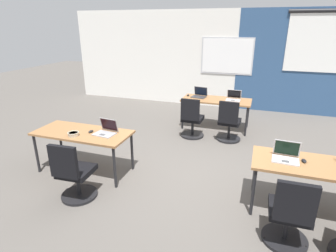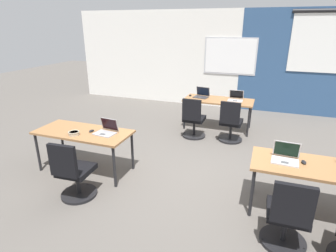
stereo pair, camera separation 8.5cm
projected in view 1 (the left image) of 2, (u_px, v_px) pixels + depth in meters
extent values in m
plane|color=#56514C|center=(193.00, 170.00, 4.77)|extent=(24.00, 24.00, 0.00)
cube|color=silver|center=(229.00, 60.00, 8.01)|extent=(10.00, 0.20, 2.80)
cube|color=#2D4C75|center=(292.00, 63.00, 7.40)|extent=(2.95, 0.01, 2.80)
cube|color=#B7B7BC|center=(227.00, 56.00, 7.88)|extent=(1.48, 0.02, 1.04)
cube|color=white|center=(227.00, 56.00, 7.88)|extent=(1.40, 0.02, 0.96)
cube|color=white|center=(329.00, 44.00, 6.97)|extent=(2.00, 0.02, 1.46)
cylinder|color=black|center=(335.00, 10.00, 6.70)|extent=(2.10, 0.10, 0.10)
cube|color=olive|center=(82.00, 133.00, 4.52)|extent=(1.60, 0.70, 0.04)
cylinder|color=black|center=(37.00, 154.00, 4.60)|extent=(0.04, 0.04, 0.68)
cylinder|color=black|center=(115.00, 168.00, 4.16)|extent=(0.04, 0.04, 0.68)
cylinder|color=black|center=(61.00, 140.00, 5.14)|extent=(0.04, 0.04, 0.68)
cylinder|color=black|center=(132.00, 151.00, 4.69)|extent=(0.04, 0.04, 0.68)
cube|color=olive|center=(318.00, 166.00, 3.46)|extent=(1.60, 0.70, 0.04)
cylinder|color=black|center=(253.00, 192.00, 3.55)|extent=(0.04, 0.04, 0.68)
cylinder|color=black|center=(255.00, 170.00, 4.08)|extent=(0.04, 0.04, 0.68)
cube|color=olive|center=(216.00, 100.00, 6.48)|extent=(1.60, 0.70, 0.04)
cylinder|color=black|center=(183.00, 115.00, 6.56)|extent=(0.04, 0.04, 0.68)
cylinder|color=black|center=(246.00, 122.00, 6.11)|extent=(0.04, 0.04, 0.68)
cylinder|color=black|center=(189.00, 108.00, 7.09)|extent=(0.04, 0.04, 0.68)
cylinder|color=black|center=(248.00, 114.00, 6.64)|extent=(0.04, 0.04, 0.68)
cube|color=#B7B7BC|center=(285.00, 160.00, 3.55)|extent=(0.34, 0.25, 0.02)
cube|color=#4C4C4F|center=(285.00, 161.00, 3.50)|extent=(0.09, 0.07, 0.00)
cube|color=#B7B7BC|center=(287.00, 148.00, 3.63)|extent=(0.33, 0.07, 0.22)
cube|color=black|center=(287.00, 148.00, 3.62)|extent=(0.30, 0.05, 0.19)
ellipsoid|color=black|center=(304.00, 161.00, 3.52)|extent=(0.07, 0.11, 0.03)
cylinder|color=black|center=(284.00, 239.00, 3.22)|extent=(0.52, 0.52, 0.04)
cylinder|color=black|center=(286.00, 226.00, 3.15)|extent=(0.06, 0.06, 0.34)
cube|color=black|center=(289.00, 211.00, 3.08)|extent=(0.45, 0.45, 0.08)
cube|color=black|center=(296.00, 203.00, 2.76)|extent=(0.40, 0.07, 0.46)
sphere|color=black|center=(283.00, 226.00, 3.42)|extent=(0.04, 0.04, 0.04)
sphere|color=black|center=(306.00, 248.00, 3.09)|extent=(0.04, 0.04, 0.04)
sphere|color=black|center=(264.00, 239.00, 3.21)|extent=(0.04, 0.04, 0.04)
cube|color=#9E9EA3|center=(104.00, 134.00, 4.39)|extent=(0.35, 0.27, 0.02)
cube|color=#4C4C4F|center=(102.00, 135.00, 4.35)|extent=(0.10, 0.07, 0.00)
cube|color=#9E9EA3|center=(109.00, 125.00, 4.47)|extent=(0.33, 0.10, 0.22)
cube|color=black|center=(109.00, 125.00, 4.47)|extent=(0.30, 0.08, 0.19)
ellipsoid|color=black|center=(91.00, 131.00, 4.49)|extent=(0.08, 0.11, 0.03)
cylinder|color=black|center=(80.00, 195.00, 4.05)|extent=(0.52, 0.52, 0.04)
cylinder|color=black|center=(78.00, 184.00, 3.98)|extent=(0.06, 0.06, 0.34)
cube|color=black|center=(77.00, 171.00, 3.91)|extent=(0.47, 0.47, 0.08)
cube|color=black|center=(63.00, 162.00, 3.59)|extent=(0.40, 0.08, 0.46)
sphere|color=black|center=(88.00, 186.00, 4.26)|extent=(0.04, 0.04, 0.04)
sphere|color=black|center=(91.00, 200.00, 3.93)|extent=(0.04, 0.04, 0.04)
sphere|color=black|center=(64.00, 195.00, 4.04)|extent=(0.04, 0.04, 0.04)
cube|color=#333338|center=(199.00, 97.00, 6.64)|extent=(0.36, 0.28, 0.02)
cube|color=#4C4C4F|center=(198.00, 97.00, 6.59)|extent=(0.10, 0.07, 0.00)
cube|color=#333338|center=(201.00, 91.00, 6.71)|extent=(0.33, 0.11, 0.22)
cube|color=black|center=(201.00, 91.00, 6.71)|extent=(0.30, 0.09, 0.19)
ellipsoid|color=black|center=(188.00, 95.00, 6.78)|extent=(0.06, 0.10, 0.03)
cylinder|color=black|center=(192.00, 135.00, 6.23)|extent=(0.52, 0.52, 0.04)
cylinder|color=black|center=(192.00, 127.00, 6.17)|extent=(0.06, 0.06, 0.34)
cube|color=black|center=(193.00, 118.00, 6.09)|extent=(0.45, 0.45, 0.08)
cube|color=black|center=(190.00, 110.00, 5.78)|extent=(0.40, 0.07, 0.46)
sphere|color=black|center=(195.00, 131.00, 6.44)|extent=(0.04, 0.04, 0.04)
sphere|color=black|center=(201.00, 137.00, 6.10)|extent=(0.04, 0.04, 0.04)
sphere|color=black|center=(182.00, 135.00, 6.24)|extent=(0.04, 0.04, 0.04)
cube|color=#B7B7BC|center=(233.00, 100.00, 6.36)|extent=(0.33, 0.23, 0.02)
cube|color=#4C4C4F|center=(233.00, 100.00, 6.31)|extent=(0.09, 0.06, 0.00)
cube|color=#B7B7BC|center=(234.00, 94.00, 6.46)|extent=(0.33, 0.08, 0.21)
cube|color=black|center=(234.00, 94.00, 6.45)|extent=(0.30, 0.07, 0.18)
cylinder|color=black|center=(228.00, 139.00, 6.04)|extent=(0.52, 0.52, 0.04)
cylinder|color=black|center=(229.00, 131.00, 5.97)|extent=(0.06, 0.06, 0.34)
cube|color=black|center=(230.00, 121.00, 5.90)|extent=(0.46, 0.46, 0.08)
cube|color=black|center=(229.00, 113.00, 5.59)|extent=(0.40, 0.08, 0.46)
sphere|color=black|center=(230.00, 135.00, 6.24)|extent=(0.04, 0.04, 0.04)
sphere|color=black|center=(238.00, 141.00, 5.90)|extent=(0.04, 0.04, 0.04)
sphere|color=black|center=(218.00, 138.00, 6.05)|extent=(0.04, 0.04, 0.04)
sphere|color=black|center=(331.00, 251.00, 3.03)|extent=(0.04, 0.04, 0.04)
cylinder|color=tan|center=(73.00, 134.00, 4.34)|extent=(0.17, 0.17, 0.05)
torus|color=tan|center=(73.00, 133.00, 4.33)|extent=(0.18, 0.18, 0.02)
cylinder|color=gold|center=(73.00, 133.00, 4.33)|extent=(0.14, 0.14, 0.01)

